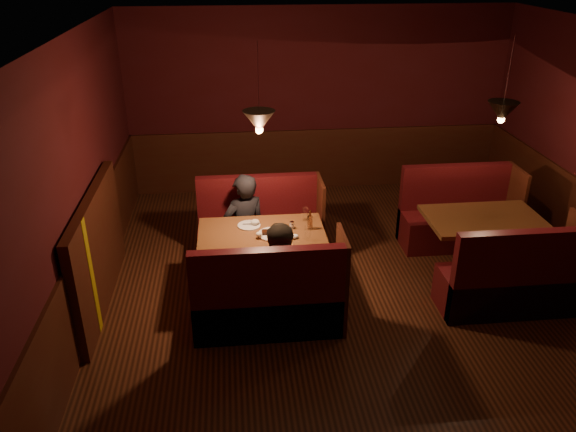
{
  "coord_description": "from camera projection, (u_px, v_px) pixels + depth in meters",
  "views": [
    {
      "loc": [
        -1.4,
        -5.19,
        3.68
      ],
      "look_at": [
        -0.81,
        0.44,
        0.95
      ],
      "focal_mm": 35.0,
      "sensor_mm": 36.0,
      "label": 1
    }
  ],
  "objects": [
    {
      "name": "room",
      "position": [
        342.0,
        221.0,
        5.93
      ],
      "size": [
        6.02,
        7.02,
        2.92
      ],
      "color": "black",
      "rests_on": "ground"
    },
    {
      "name": "second_bench_far",
      "position": [
        457.0,
        219.0,
        7.58
      ],
      "size": [
        1.51,
        0.56,
        1.08
      ],
      "color": "#4F121A",
      "rests_on": "ground"
    },
    {
      "name": "second_table",
      "position": [
        482.0,
        232.0,
        6.75
      ],
      "size": [
        1.36,
        0.87,
        0.77
      ],
      "color": "brown",
      "rests_on": "ground"
    },
    {
      "name": "diner_a",
      "position": [
        244.0,
        207.0,
        6.9
      ],
      "size": [
        0.66,
        0.55,
        1.56
      ],
      "primitive_type": "imported",
      "rotation": [
        0.0,
        0.0,
        3.51
      ],
      "color": "black",
      "rests_on": "ground"
    },
    {
      "name": "main_table",
      "position": [
        263.0,
        245.0,
        6.41
      ],
      "size": [
        1.43,
        0.87,
        1.0
      ],
      "color": "brown",
      "rests_on": "ground"
    },
    {
      "name": "second_bench_near",
      "position": [
        512.0,
        285.0,
        6.12
      ],
      "size": [
        1.51,
        0.56,
        1.08
      ],
      "color": "#4F121A",
      "rests_on": "ground"
    },
    {
      "name": "main_bench_far",
      "position": [
        261.0,
        232.0,
        7.24
      ],
      "size": [
        1.57,
        0.56,
        1.07
      ],
      "color": "#4F121A",
      "rests_on": "ground"
    },
    {
      "name": "diner_b",
      "position": [
        284.0,
        260.0,
        5.81
      ],
      "size": [
        0.89,
        0.81,
        1.49
      ],
      "primitive_type": "imported",
      "rotation": [
        0.0,
        0.0,
        0.41
      ],
      "color": "black",
      "rests_on": "ground"
    },
    {
      "name": "main_bench_near",
      "position": [
        270.0,
        304.0,
        5.79
      ],
      "size": [
        1.57,
        0.56,
        1.07
      ],
      "color": "#4F121A",
      "rests_on": "ground"
    }
  ]
}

